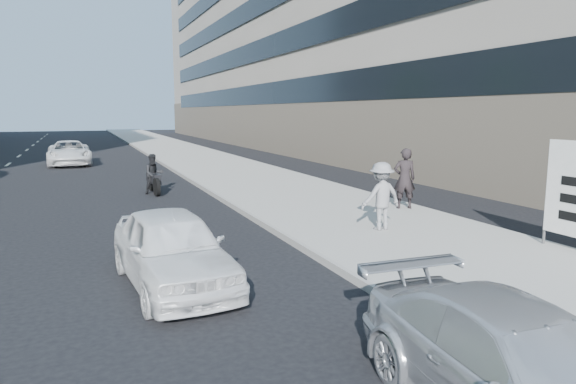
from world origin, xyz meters
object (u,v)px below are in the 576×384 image
white_sedan_near (172,248)px  jogger (381,196)px  parked_sedan (525,374)px  motorcycle (154,176)px  pedestrian_woman (404,178)px  white_sedan_far (69,153)px

white_sedan_near → jogger: bearing=13.6°
parked_sedan → motorcycle: (-1.17, 15.48, 0.06)m
pedestrian_woman → motorcycle: pedestrian_woman is taller
jogger → motorcycle: bearing=-68.1°
jogger → white_sedan_near: (-5.17, -1.73, -0.30)m
jogger → white_sedan_near: 5.46m
pedestrian_woman → parked_sedan: 10.34m
jogger → white_sedan_far: (-7.02, 20.61, -0.28)m
white_sedan_near → motorcycle: size_ratio=1.85×
pedestrian_woman → parked_sedan: size_ratio=0.44×
jogger → white_sedan_far: 21.77m
jogger → pedestrian_woman: size_ratio=0.92×
motorcycle → pedestrian_woman: bearing=-52.9°
parked_sedan → white_sedan_far: size_ratio=0.83×
parked_sedan → motorcycle: motorcycle is taller
white_sedan_near → white_sedan_far: size_ratio=0.79×
white_sedan_near → motorcycle: 10.27m
white_sedan_near → white_sedan_far: 22.41m
white_sedan_far → parked_sedan: bearing=-82.6°
jogger → pedestrian_woman: 2.92m
pedestrian_woman → white_sedan_near: bearing=47.5°
white_sedan_far → motorcycle: 12.47m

